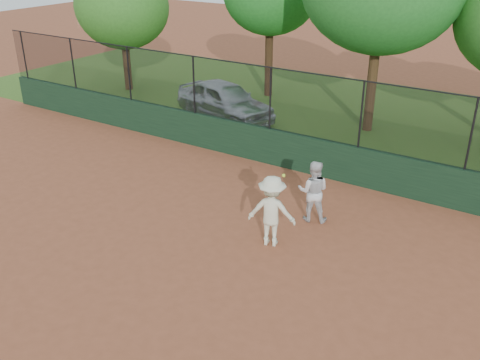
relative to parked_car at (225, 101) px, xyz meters
The scene contains 8 objects.
ground 9.97m from the parked_car, 64.63° to the right, with size 80.00×80.00×0.00m, color brown.
back_wall 5.20m from the parked_car, 34.98° to the right, with size 26.00×0.20×1.20m, color #16311C.
grass_strip 5.28m from the parked_car, 35.34° to the left, with size 36.00×12.00×0.01m, color #32561B.
parked_car is the anchor object (origin of this frame).
player_second 8.73m from the parked_car, 40.66° to the right, with size 0.82×0.64×1.68m, color silver.
player_main 9.65m from the parked_car, 49.25° to the right, with size 1.31×1.00×2.04m.
fence_assembly 5.38m from the parked_car, 35.16° to the right, with size 26.00×0.06×2.00m.
tree_0 7.26m from the parked_car, 169.05° to the left, with size 4.47×4.07×5.79m.
Camera 1 is at (7.46, -8.22, 7.00)m, focal length 40.00 mm.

